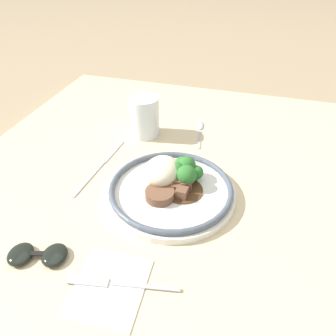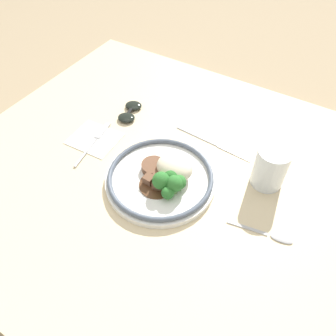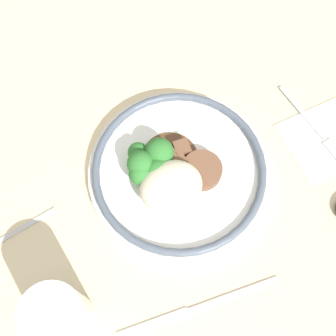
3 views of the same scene
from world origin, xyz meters
The scene contains 9 objects.
ground_plane centered at (0.00, 0.00, 0.00)m, with size 8.00×8.00×0.00m, color #998466.
dining_table centered at (0.00, 0.00, 0.02)m, with size 1.12×0.95×0.04m.
napkin centered at (-0.25, 0.00, 0.04)m, with size 0.14×0.12×0.00m.
plate centered at (0.00, -0.03, 0.06)m, with size 0.27×0.27×0.07m.
juice_glass centered at (0.21, 0.10, 0.09)m, with size 0.08×0.08×0.11m.
fork centered at (-0.24, 0.00, 0.04)m, with size 0.04×0.18×0.00m.
knife centered at (0.05, 0.15, 0.04)m, with size 0.23×0.02×0.00m.
spoon centered at (0.28, -0.04, 0.04)m, with size 0.14×0.04×0.01m.
sunglasses centered at (-0.23, 0.14, 0.05)m, with size 0.07×0.11×0.02m.
Camera 2 is at (0.27, -0.46, 0.67)m, focal length 35.00 mm.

